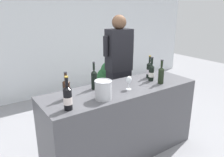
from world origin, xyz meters
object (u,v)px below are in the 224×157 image
object	(u,v)px
wine_bottle_1	(151,72)
wine_bottle_5	(149,70)
person_server	(119,73)
wine_bottle_2	(161,74)
wine_bottle_3	(94,79)
potted_shrub	(111,81)
ice_bucket	(103,90)
wine_glass	(129,80)
wine_bottle_0	(68,98)
wine_bottle_4	(66,89)

from	to	relation	value
wine_bottle_1	wine_bottle_5	world-z (taller)	wine_bottle_1
wine_bottle_1	person_server	world-z (taller)	person_server
wine_bottle_2	wine_bottle_3	bearing A→B (deg)	159.29
potted_shrub	wine_bottle_1	bearing A→B (deg)	-92.00
wine_bottle_3	potted_shrub	xyz separation A→B (m)	(0.84, 0.87, -0.44)
wine_bottle_3	ice_bucket	xyz separation A→B (m)	(-0.08, -0.33, -0.02)
wine_bottle_5	person_server	bearing A→B (deg)	102.42
wine_bottle_2	wine_glass	world-z (taller)	wine_bottle_2
ice_bucket	person_server	world-z (taller)	person_server
wine_bottle_5	ice_bucket	size ratio (longest dim) A/B	1.50
wine_bottle_3	wine_bottle_5	world-z (taller)	wine_bottle_3
wine_bottle_5	person_server	world-z (taller)	person_server
wine_bottle_1	wine_bottle_0	bearing A→B (deg)	-171.29
wine_bottle_4	person_server	bearing A→B (deg)	28.53
wine_bottle_1	wine_bottle_4	bearing A→B (deg)	177.50
wine_bottle_4	potted_shrub	world-z (taller)	wine_bottle_4
wine_bottle_0	wine_bottle_5	distance (m)	1.41
wine_bottle_5	ice_bucket	world-z (taller)	wine_bottle_5
wine_bottle_3	person_server	xyz separation A→B (m)	(0.75, 0.52, -0.18)
wine_bottle_4	wine_glass	distance (m)	0.76
wine_bottle_3	wine_bottle_5	bearing A→B (deg)	-2.52
wine_glass	wine_bottle_3	bearing A→B (deg)	143.64
wine_bottle_1	wine_glass	xyz separation A→B (m)	(-0.46, -0.09, -0.00)
wine_bottle_3	wine_bottle_4	bearing A→B (deg)	-165.52
wine_bottle_1	person_server	size ratio (longest dim) A/B	0.18
wine_bottle_5	person_server	distance (m)	0.60
wine_bottle_4	potted_shrub	bearing A→B (deg)	38.09
wine_bottle_1	ice_bucket	world-z (taller)	wine_bottle_1
wine_bottle_0	person_server	bearing A→B (deg)	35.15
ice_bucket	wine_bottle_3	bearing A→B (deg)	76.82
wine_bottle_2	person_server	bearing A→B (deg)	95.03
person_server	potted_shrub	distance (m)	0.44
wine_bottle_3	wine_bottle_0	bearing A→B (deg)	-144.43
wine_bottle_5	potted_shrub	size ratio (longest dim) A/B	0.31
wine_bottle_5	wine_bottle_4	bearing A→B (deg)	-177.06
wine_bottle_5	potted_shrub	xyz separation A→B (m)	(-0.04, 0.91, -0.42)
wine_bottle_3	wine_bottle_2	bearing A→B (deg)	-20.71
person_server	wine_bottle_5	bearing A→B (deg)	-77.58
wine_bottle_5	potted_shrub	distance (m)	1.00
wine_bottle_0	wine_bottle_5	xyz separation A→B (m)	(1.37, 0.32, -0.01)
wine_bottle_3	wine_bottle_1	bearing A→B (deg)	-11.07
potted_shrub	wine_bottle_5	bearing A→B (deg)	-87.59
wine_bottle_0	wine_glass	xyz separation A→B (m)	(0.84, 0.11, -0.01)
wine_bottle_1	wine_bottle_2	bearing A→B (deg)	-81.33
wine_bottle_4	ice_bucket	world-z (taller)	wine_bottle_4
wine_bottle_5	wine_glass	distance (m)	0.58
wine_bottle_5	wine_glass	world-z (taller)	wine_bottle_5
wine_bottle_0	wine_bottle_3	bearing A→B (deg)	35.57
person_server	wine_bottle_0	bearing A→B (deg)	-144.85
wine_bottle_4	potted_shrub	distance (m)	1.63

